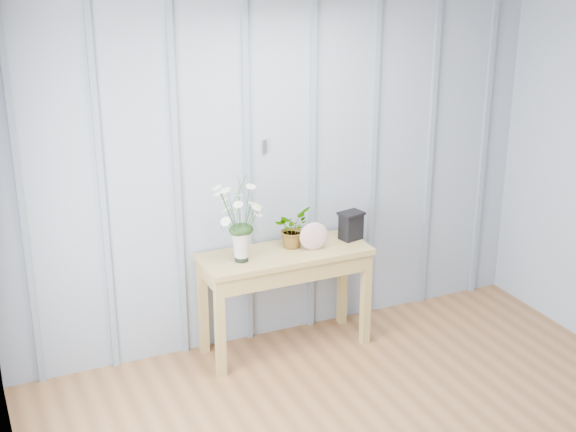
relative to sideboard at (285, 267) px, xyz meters
name	(u,v)px	position (x,y,z in m)	size (l,w,h in m)	color
room_shell	(379,105)	(0.07, -1.08, 1.35)	(4.00, 4.50, 2.50)	#909EB1
sideboard	(285,267)	(0.00, 0.00, 0.00)	(1.20, 0.45, 0.75)	#A28A4A
daisy_vase	(241,210)	(-0.33, -0.03, 0.48)	(0.41, 0.31, 0.58)	black
spider_plant	(292,228)	(0.09, 0.07, 0.25)	(0.25, 0.22, 0.28)	#173313
felt_disc_vessel	(314,236)	(0.20, -0.05, 0.22)	(0.20, 0.06, 0.20)	#904C58
carved_box	(351,225)	(0.53, 0.02, 0.22)	(0.19, 0.17, 0.20)	black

